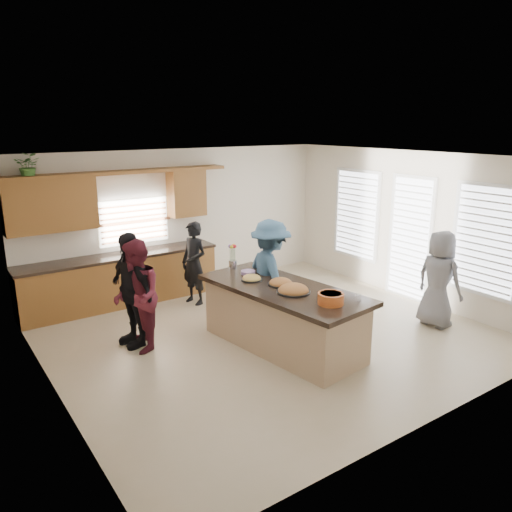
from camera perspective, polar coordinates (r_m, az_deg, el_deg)
floor at (r=8.11m, az=1.47°, el=-8.94°), size 6.50×6.50×0.00m
room_shell at (r=7.54m, az=1.56°, el=4.36°), size 6.52×6.02×2.81m
back_cabinetry at (r=9.49m, az=-15.65°, el=-0.08°), size 4.08×0.66×2.46m
right_wall_glazing at (r=9.79m, az=17.41°, el=2.84°), size 0.06×4.00×2.25m
island at (r=7.54m, az=3.07°, el=-7.16°), size 1.49×2.82×0.95m
platter_front at (r=7.14m, az=4.31°, el=-3.97°), size 0.49×0.49×0.20m
platter_mid at (r=7.45m, az=2.84°, el=-3.12°), size 0.38×0.38×0.15m
platter_back at (r=7.66m, az=-0.50°, el=-2.60°), size 0.32×0.32×0.13m
salad_bowl at (r=6.74m, az=8.55°, el=-4.77°), size 0.35×0.35×0.15m
clear_cup at (r=6.95m, az=11.63°, el=-4.65°), size 0.08×0.08×0.09m
plate_stack at (r=7.98m, az=-0.91°, el=-1.88°), size 0.23×0.23×0.05m
flower_vase at (r=8.24m, az=-2.67°, el=-0.03°), size 0.14×0.14×0.41m
potted_plant at (r=8.96m, az=-24.56°, el=9.35°), size 0.49×0.47×0.43m
woman_left_back at (r=9.29m, az=-7.10°, el=-0.82°), size 0.51×0.64×1.55m
woman_left_mid at (r=7.51m, az=-13.45°, el=-4.49°), size 0.78×0.92×1.68m
woman_left_front at (r=7.70m, az=-14.05°, el=-3.74°), size 0.58×1.08×1.76m
woman_right_back at (r=8.09m, az=1.67°, el=-2.16°), size 0.85×1.26×1.81m
woman_right_front at (r=8.72m, az=20.18°, el=-2.48°), size 0.54×0.81×1.62m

